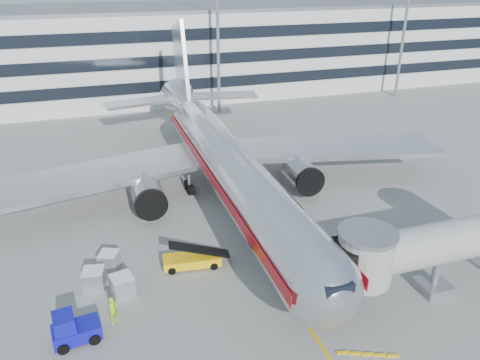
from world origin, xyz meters
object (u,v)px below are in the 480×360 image
object	(u,v)px
cargo_container_front	(94,279)
ramp_worker	(113,310)
belt_loader	(192,259)
baggage_tug	(73,329)
cargo_container_left	(109,261)
cargo_container_right	(122,286)
main_jet	(224,159)

from	to	relation	value
cargo_container_front	ramp_worker	world-z (taller)	ramp_worker
belt_loader	baggage_tug	bearing A→B (deg)	-147.61
cargo_container_front	ramp_worker	distance (m)	4.37
cargo_container_left	cargo_container_front	bearing A→B (deg)	-119.72
baggage_tug	cargo_container_right	size ratio (longest dim) A/B	1.74
main_jet	belt_loader	distance (m)	13.13
main_jet	ramp_worker	world-z (taller)	main_jet
main_jet	cargo_container_right	bearing A→B (deg)	-131.50
baggage_tug	cargo_container_left	world-z (taller)	baggage_tug
main_jet	baggage_tug	distance (m)	22.84
main_jet	belt_loader	size ratio (longest dim) A/B	10.34
main_jet	cargo_container_right	size ratio (longest dim) A/B	27.93
belt_loader	ramp_worker	xyz separation A→B (m)	(-6.48, -4.73, 0.36)
cargo_container_right	ramp_worker	world-z (taller)	ramp_worker
baggage_tug	cargo_container_front	size ratio (longest dim) A/B	1.75
belt_loader	main_jet	bearing A→B (deg)	62.00
cargo_container_front	ramp_worker	bearing A→B (deg)	-75.33
cargo_container_left	cargo_container_right	world-z (taller)	cargo_container_right
ramp_worker	main_jet	bearing A→B (deg)	4.64
belt_loader	cargo_container_right	world-z (taller)	belt_loader
main_jet	cargo_container_left	world-z (taller)	main_jet
baggage_tug	cargo_container_right	distance (m)	5.13
main_jet	belt_loader	world-z (taller)	main_jet
baggage_tug	cargo_container_front	bearing A→B (deg)	74.13
baggage_tug	cargo_container_left	xyz separation A→B (m)	(2.74, 7.43, -0.21)
main_jet	cargo_container_right	world-z (taller)	main_jet
baggage_tug	cargo_container_front	world-z (taller)	baggage_tug
main_jet	cargo_container_right	xyz separation A→B (m)	(-11.58, -13.09, -3.42)
main_jet	cargo_container_left	xyz separation A→B (m)	(-12.26, -9.48, -3.48)
cargo_container_front	ramp_worker	xyz separation A→B (m)	(1.10, -4.22, 0.20)
belt_loader	cargo_container_left	xyz separation A→B (m)	(-6.33, 1.68, 0.10)
belt_loader	ramp_worker	bearing A→B (deg)	-143.85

